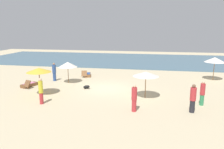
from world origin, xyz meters
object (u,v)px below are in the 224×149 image
umbrella_3 (39,70)px  person_0 (54,72)px  umbrella_2 (146,74)px  dog (87,87)px  person_1 (202,93)px  person_4 (134,98)px  lounger_1 (87,75)px  lounger_3 (29,85)px  person_3 (41,91)px  umbrella_1 (215,60)px  person_2 (193,98)px  umbrella_0 (68,65)px

umbrella_3 → person_0: bearing=101.3°
umbrella_2 → person_0: (-9.01, 3.69, -0.92)m
umbrella_2 → dog: bearing=162.9°
person_1 → person_4: person_4 is taller
lounger_1 → person_0: size_ratio=0.97×
lounger_1 → lounger_3: bearing=-128.3°
umbrella_2 → person_3: 7.57m
umbrella_1 → person_2: (-3.60, -9.20, -1.15)m
umbrella_0 → dog: umbrella_0 is taller
umbrella_0 → lounger_1: size_ratio=1.15×
person_1 → person_4: (-4.45, -1.93, 0.02)m
umbrella_0 → umbrella_2: bearing=-23.4°
person_1 → lounger_1: bearing=145.0°
umbrella_3 → lounger_1: umbrella_3 is taller
person_4 → person_0: bearing=142.1°
lounger_1 → lounger_3: (-3.94, -4.98, 0.00)m
umbrella_1 → person_3: bearing=-145.2°
umbrella_1 → person_1: umbrella_1 is taller
umbrella_0 → lounger_3: size_ratio=1.15×
lounger_1 → person_4: 10.80m
lounger_3 → person_2: (13.29, -3.63, 0.74)m
umbrella_3 → lounger_1: (1.73, 7.02, -1.82)m
person_0 → person_1: 13.66m
lounger_1 → person_2: person_2 is taller
umbrella_0 → umbrella_3: bearing=-100.7°
lounger_1 → person_0: person_0 is taller
umbrella_3 → lounger_3: umbrella_3 is taller
lounger_3 → dog: lounger_3 is taller
umbrella_2 → person_2: (2.97, -2.38, -0.92)m
dog → umbrella_0: bearing=144.7°
lounger_1 → lounger_3: size_ratio=1.00×
umbrella_0 → person_0: size_ratio=1.12×
umbrella_2 → lounger_1: (-6.39, 6.24, -1.65)m
person_4 → umbrella_0: bearing=138.1°
umbrella_2 → lounger_1: size_ratio=1.14×
umbrella_2 → dog: 5.55m
dog → person_1: bearing=-15.6°
umbrella_3 → umbrella_1: bearing=27.4°
umbrella_3 → person_4: bearing=-15.4°
person_2 → dog: (-8.03, 3.94, -0.75)m
umbrella_2 → umbrella_3: (-8.12, -0.78, 0.16)m
person_4 → person_1: bearing=23.4°
umbrella_1 → person_1: size_ratio=1.35×
lounger_1 → umbrella_0: bearing=-107.8°
umbrella_2 → lounger_3: size_ratio=1.14×
umbrella_2 → person_3: size_ratio=1.09×
person_2 → person_1: bearing=58.9°
umbrella_1 → umbrella_2: bearing=-133.9°
umbrella_1 → person_4: size_ratio=1.31×
person_0 → person_2: person_2 is taller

